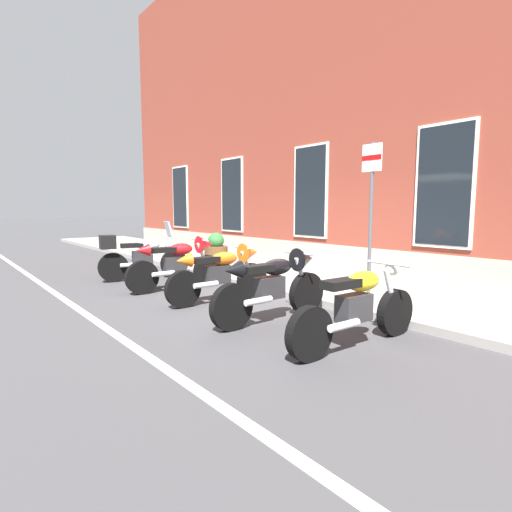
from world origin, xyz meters
name	(u,v)px	position (x,y,z in m)	size (l,w,h in m)	color
ground_plane	(266,293)	(0.00, 0.00, 0.00)	(140.00, 140.00, 0.00)	#38383A
sidewalk	(321,281)	(0.00, 1.59, 0.06)	(31.82, 3.18, 0.12)	gray
lane_stripe	(98,322)	(0.00, -3.20, 0.00)	(31.82, 0.12, 0.01)	silver
brick_pub_facade	(431,75)	(0.00, 5.82, 5.23)	(25.82, 5.39, 10.48)	brown
motorcycle_silver_touring	(140,256)	(-2.98, -1.29, 0.56)	(0.75, 2.05, 1.34)	black
motorcycle_red_sport	(180,261)	(-1.44, -1.09, 0.58)	(0.62, 2.12, 1.07)	black
motorcycle_orange_sport	(223,270)	(0.00, -1.00, 0.55)	(0.62, 2.07, 1.01)	black
motorcycle_black_sport	(276,282)	(1.52, -1.10, 0.57)	(0.62, 2.09, 1.05)	black
motorcycle_yellow_naked	(358,307)	(2.98, -1.10, 0.48)	(0.62, 2.14, 0.98)	black
parking_sign	(371,200)	(1.86, 0.68, 1.79)	(0.36, 0.07, 2.59)	#4C4C51
barrel_planter	(216,254)	(-2.52, 0.50, 0.52)	(0.61, 0.61, 0.92)	brown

